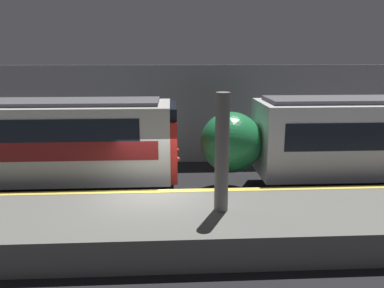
# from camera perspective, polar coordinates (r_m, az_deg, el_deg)

# --- Properties ---
(ground_plane) EXTENTS (120.00, 120.00, 0.00)m
(ground_plane) POSITION_cam_1_polar(r_m,az_deg,el_deg) (13.14, -5.97, -10.82)
(ground_plane) COLOR black
(platform) EXTENTS (40.00, 3.55, 0.96)m
(platform) POSITION_cam_1_polar(r_m,az_deg,el_deg) (11.33, -6.46, -12.35)
(platform) COLOR slate
(platform) RESTS_ON ground
(station_rear_barrier) EXTENTS (50.00, 0.15, 4.88)m
(station_rear_barrier) POSITION_cam_1_polar(r_m,az_deg,el_deg) (18.74, -5.21, 4.44)
(station_rear_barrier) COLOR gray
(station_rear_barrier) RESTS_ON ground
(support_pillar_near) EXTENTS (0.40, 0.40, 3.45)m
(support_pillar_near) POSITION_cam_1_polar(r_m,az_deg,el_deg) (10.63, 4.58, -1.41)
(support_pillar_near) COLOR slate
(support_pillar_near) RESTS_ON platform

